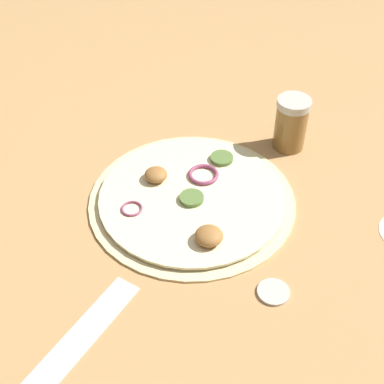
% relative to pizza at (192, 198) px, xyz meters
% --- Properties ---
extents(ground_plane, '(3.00, 3.00, 0.00)m').
position_rel_pizza_xyz_m(ground_plane, '(0.00, 0.00, -0.01)').
color(ground_plane, tan).
extents(pizza, '(0.29, 0.29, 0.03)m').
position_rel_pizza_xyz_m(pizza, '(0.00, 0.00, 0.00)').
color(pizza, beige).
rests_on(pizza, ground_plane).
extents(spice_jar, '(0.05, 0.05, 0.09)m').
position_rel_pizza_xyz_m(spice_jar, '(0.14, 0.14, 0.04)').
color(spice_jar, olive).
rests_on(spice_jar, ground_plane).
extents(loose_cap, '(0.04, 0.04, 0.01)m').
position_rel_pizza_xyz_m(loose_cap, '(0.11, -0.15, -0.00)').
color(loose_cap, beige).
rests_on(loose_cap, ground_plane).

